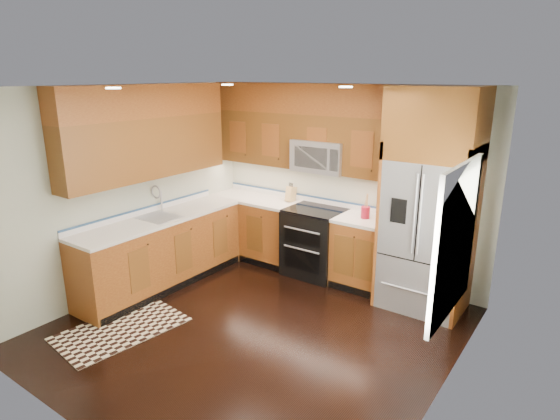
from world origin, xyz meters
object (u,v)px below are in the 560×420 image
Objects in this scene: range at (314,242)px; refrigerator at (430,202)px; rug at (121,329)px; utensil_crock at (365,210)px; knife_block at (291,194)px.

refrigerator reaches higher than range.
rug is 3.24m from utensil_crock.
range is 0.71× the size of rug.
knife_block reaches higher than rug.
rug is (-2.50, -2.49, -1.30)m from refrigerator.
knife_block is (-2.07, 0.21, -0.25)m from refrigerator.
range is 0.93m from utensil_crock.
knife_block is 0.85× the size of utensil_crock.
refrigerator is at bearing -5.51° from utensil_crock.
refrigerator is 9.51× the size of knife_block.
refrigerator is 1.95× the size of rug.
range is 2.94× the size of utensil_crock.
knife_block is (0.43, 2.70, 1.05)m from rug.
rug is at bearing -123.09° from utensil_crock.
rug is at bearing -135.15° from refrigerator.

